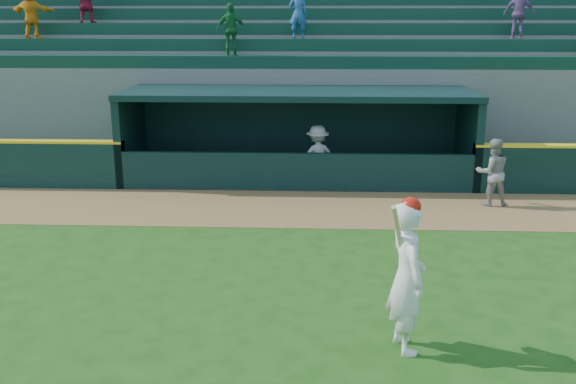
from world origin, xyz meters
The scene contains 7 objects.
ground centered at (0.00, 0.00, 0.00)m, with size 120.00×120.00×0.00m, color #1F4B12.
warning_track centered at (0.00, 4.90, 0.01)m, with size 40.00×3.00×0.01m, color olive.
dugout_player_front centered at (4.68, 5.38, 0.81)m, with size 0.78×0.61×1.61m, color gray.
dugout_player_inside centered at (0.54, 6.90, 0.82)m, with size 1.06×0.61×1.64m, color #A8A8A2.
dugout centered at (0.00, 8.00, 1.36)m, with size 9.40×2.80×2.46m.
stands centered at (-0.01, 12.57, 2.40)m, with size 34.50×6.25×7.59m.
batter_at_plate centered at (1.71, -1.63, 1.06)m, with size 0.66×0.89×2.15m.
Camera 1 is at (0.49, -9.55, 4.35)m, focal length 40.00 mm.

